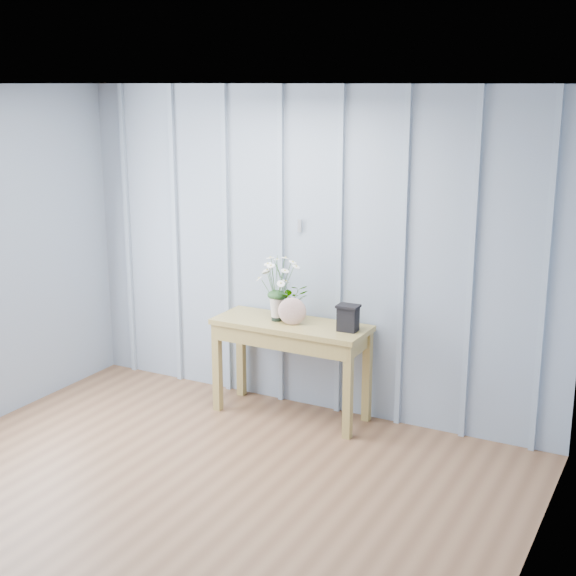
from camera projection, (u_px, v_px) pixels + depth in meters
The scene contains 7 objects.
ground at pixel (132, 541), 4.51m from camera, with size 4.50×4.50×0.00m, color brown.
room_shell at pixel (213, 172), 4.80m from camera, with size 4.00×4.50×2.50m.
sideboard at pixel (291, 337), 6.08m from camera, with size 1.20×0.45×0.75m.
daisy_vase at pixel (277, 279), 6.02m from camera, with size 0.36×0.28×0.52m.
spider_plant at pixel (291, 301), 6.10m from camera, with size 0.25×0.22×0.28m, color #193A1B.
felt_disc_vessel at pixel (292, 311), 5.96m from camera, with size 0.21×0.06×0.21m, color #954952.
carved_box at pixel (348, 318), 5.82m from camera, with size 0.16×0.13×0.20m.
Camera 1 is at (2.65, -3.14, 2.51)m, focal length 50.00 mm.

